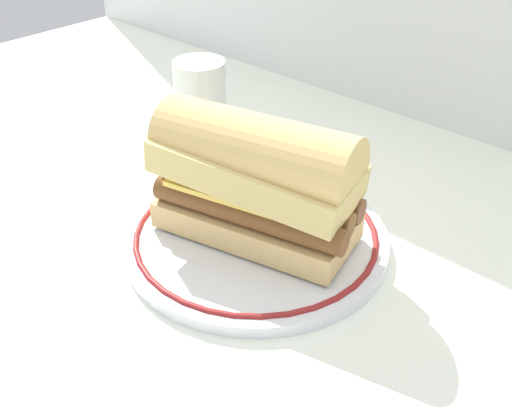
{
  "coord_description": "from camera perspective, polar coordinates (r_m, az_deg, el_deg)",
  "views": [
    {
      "loc": [
        0.31,
        -0.31,
        0.36
      ],
      "look_at": [
        -0.01,
        0.04,
        0.04
      ],
      "focal_mm": 42.54,
      "sensor_mm": 36.0,
      "label": 1
    }
  ],
  "objects": [
    {
      "name": "ground_plane",
      "position": [
        0.56,
        -1.85,
        -5.79
      ],
      "size": [
        1.5,
        1.5,
        0.0
      ],
      "primitive_type": "plane",
      "color": "white"
    },
    {
      "name": "plate",
      "position": [
        0.59,
        -0.0,
        -3.03
      ],
      "size": [
        0.25,
        0.25,
        0.01
      ],
      "color": "white",
      "rests_on": "ground_plane"
    },
    {
      "name": "drinking_glass",
      "position": [
        0.75,
        -5.17,
        8.78
      ],
      "size": [
        0.06,
        0.06,
        0.11
      ],
      "color": "silver",
      "rests_on": "ground_plane"
    },
    {
      "name": "sausage_sandwich",
      "position": [
        0.55,
        -0.0,
        2.66
      ],
      "size": [
        0.2,
        0.13,
        0.12
      ],
      "rotation": [
        0.0,
        0.0,
        0.24
      ],
      "color": "#DEBA74",
      "rests_on": "plate"
    }
  ]
}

